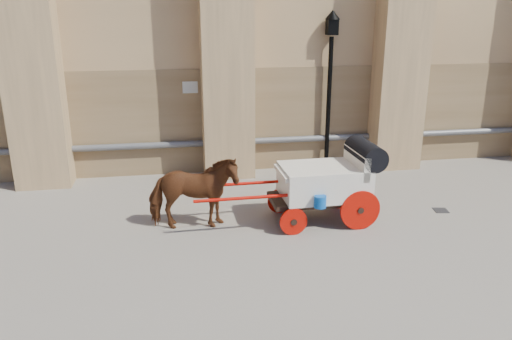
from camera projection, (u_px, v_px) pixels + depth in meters
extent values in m
plane|color=#6B6359|center=(292.00, 222.00, 11.23)|extent=(90.00, 90.00, 0.00)
cube|color=#8A6F4C|center=(325.00, 116.00, 14.98)|extent=(44.00, 0.35, 3.00)
cylinder|color=#59595B|center=(327.00, 138.00, 14.91)|extent=(42.00, 0.18, 0.18)
cube|color=beige|center=(190.00, 87.00, 13.86)|extent=(0.42, 0.04, 0.32)
imported|color=brown|center=(193.00, 193.00, 10.67)|extent=(1.97, 0.98, 1.63)
cube|color=black|center=(319.00, 198.00, 11.15)|extent=(2.19, 1.03, 0.12)
cube|color=silver|center=(324.00, 181.00, 11.05)|extent=(1.90, 1.27, 0.69)
cube|color=silver|center=(356.00, 162.00, 11.06)|extent=(0.17, 1.24, 0.54)
cube|color=silver|center=(287.00, 173.00, 10.82)|extent=(0.37, 1.09, 0.10)
cylinder|color=black|center=(365.00, 153.00, 11.03)|extent=(0.58, 1.25, 0.55)
cylinder|color=#B80C03|center=(360.00, 210.00, 10.74)|extent=(0.89, 0.08, 0.89)
cylinder|color=#B80C03|center=(341.00, 191.00, 11.89)|extent=(0.89, 0.08, 0.89)
cylinder|color=#B80C03|center=(293.00, 222.00, 10.52)|extent=(0.59, 0.07, 0.59)
cylinder|color=#B80C03|center=(280.00, 201.00, 11.67)|extent=(0.59, 0.07, 0.59)
cylinder|color=#B80C03|center=(251.00, 198.00, 10.35)|extent=(2.37, 0.11, 0.07)
cylinder|color=#B80C03|center=(244.00, 184.00, 11.19)|extent=(2.37, 0.11, 0.07)
cylinder|color=#0A50AF|center=(320.00, 202.00, 10.41)|extent=(0.26, 0.26, 0.26)
cylinder|color=black|center=(329.00, 105.00, 14.52)|extent=(0.13, 0.13, 3.84)
cone|color=black|center=(326.00, 161.00, 15.05)|extent=(0.38, 0.38, 0.38)
cube|color=black|center=(332.00, 27.00, 13.84)|extent=(0.30, 0.30, 0.45)
cone|color=black|center=(333.00, 15.00, 13.75)|extent=(0.43, 0.43, 0.26)
cube|color=black|center=(292.00, 230.00, 10.82)|extent=(0.40, 0.40, 0.01)
cube|color=black|center=(441.00, 210.00, 11.87)|extent=(0.37, 0.37, 0.01)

